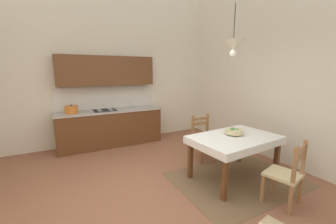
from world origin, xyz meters
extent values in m
cube|color=#935B42|center=(0.00, 0.00, -0.05)|extent=(6.13, 6.28, 0.10)
cube|color=silver|center=(0.00, 2.90, 2.13)|extent=(6.13, 0.12, 4.26)
cube|color=silver|center=(2.83, 0.00, 2.13)|extent=(0.12, 6.28, 4.26)
cube|color=brown|center=(1.43, -0.25, 0.00)|extent=(2.10, 1.60, 0.01)
cube|color=brown|center=(-0.07, 2.53, 0.43)|extent=(2.48, 0.60, 0.86)
cube|color=#ADA8A3|center=(-0.07, 2.52, 0.88)|extent=(2.51, 0.63, 0.04)
cube|color=silver|center=(-0.07, 2.82, 1.18)|extent=(2.48, 0.01, 0.55)
cube|color=brown|center=(-0.07, 2.66, 1.85)|extent=(2.28, 0.34, 0.70)
cube|color=black|center=(-0.07, 2.26, 0.04)|extent=(2.44, 0.02, 0.09)
cylinder|color=silver|center=(0.49, 2.53, 0.90)|extent=(0.34, 0.34, 0.02)
cylinder|color=silver|center=(0.49, 2.67, 1.01)|extent=(0.02, 0.02, 0.22)
cube|color=black|center=(-0.20, 2.53, 0.91)|extent=(0.52, 0.42, 0.01)
cylinder|color=silver|center=(-0.33, 2.43, 0.92)|extent=(0.11, 0.11, 0.01)
cylinder|color=silver|center=(-0.07, 2.43, 0.92)|extent=(0.11, 0.11, 0.01)
cylinder|color=silver|center=(-0.33, 2.63, 0.92)|extent=(0.11, 0.11, 0.01)
cylinder|color=silver|center=(-0.07, 2.63, 0.92)|extent=(0.11, 0.11, 0.01)
cylinder|color=orange|center=(-0.94, 2.51, 0.98)|extent=(0.28, 0.28, 0.15)
cylinder|color=orange|center=(-0.94, 2.51, 1.06)|extent=(0.29, 0.29, 0.02)
sphere|color=black|center=(-0.94, 2.51, 1.08)|extent=(0.04, 0.04, 0.04)
cube|color=brown|center=(1.43, -0.15, 0.74)|extent=(1.47, 1.02, 0.02)
cube|color=brown|center=(0.83, -0.59, 0.36)|extent=(0.08, 0.08, 0.73)
cube|color=brown|center=(2.10, -0.48, 0.36)|extent=(0.08, 0.08, 0.73)
cube|color=brown|center=(0.76, 0.19, 0.36)|extent=(0.08, 0.08, 0.73)
cube|color=brown|center=(2.04, 0.30, 0.36)|extent=(0.08, 0.08, 0.73)
cube|color=white|center=(1.43, -0.15, 0.75)|extent=(1.53, 1.08, 0.00)
cube|color=white|center=(1.47, -0.63, 0.69)|extent=(1.45, 0.13, 0.12)
cube|color=white|center=(1.39, 0.33, 0.69)|extent=(1.45, 0.13, 0.12)
cube|color=white|center=(0.71, -0.21, 0.69)|extent=(0.08, 0.96, 0.12)
cube|color=white|center=(2.16, -0.09, 0.69)|extent=(0.08, 0.96, 0.12)
cube|color=#D1BC89|center=(1.46, 0.72, 0.43)|extent=(0.45, 0.45, 0.04)
cube|color=#996B42|center=(1.63, 0.52, 0.21)|extent=(0.05, 0.05, 0.41)
cube|color=#996B42|center=(1.27, 0.55, 0.21)|extent=(0.05, 0.05, 0.41)
cube|color=#996B42|center=(1.65, 0.88, 0.46)|extent=(0.05, 0.05, 0.93)
cube|color=#996B42|center=(1.29, 0.91, 0.46)|extent=(0.05, 0.05, 0.93)
cube|color=#996B42|center=(1.47, 0.90, 0.84)|extent=(0.32, 0.05, 0.07)
cube|color=#996B42|center=(1.47, 0.90, 0.74)|extent=(0.32, 0.05, 0.07)
cube|color=#D1BC89|center=(1.51, -1.00, 0.43)|extent=(0.51, 0.51, 0.04)
cube|color=#996B42|center=(1.29, -0.87, 0.21)|extent=(0.05, 0.05, 0.41)
cube|color=#996B42|center=(1.64, -0.78, 0.21)|extent=(0.05, 0.05, 0.41)
cube|color=#996B42|center=(1.38, -1.22, 0.46)|extent=(0.05, 0.05, 0.93)
cube|color=#996B42|center=(1.73, -1.13, 0.46)|extent=(0.05, 0.05, 0.93)
cube|color=#996B42|center=(1.55, -1.17, 0.84)|extent=(0.32, 0.10, 0.07)
cube|color=#996B42|center=(1.55, -1.17, 0.74)|extent=(0.32, 0.10, 0.07)
cylinder|color=beige|center=(1.48, -0.07, 0.77)|extent=(0.17, 0.17, 0.02)
cylinder|color=beige|center=(1.48, -0.07, 0.81)|extent=(0.30, 0.30, 0.07)
sphere|color=#4C8E3D|center=(1.43, -0.06, 0.82)|extent=(0.09, 0.09, 0.09)
sphere|color=#4C8E3D|center=(1.54, -0.09, 0.82)|extent=(0.08, 0.08, 0.08)
sphere|color=#4C8E3D|center=(1.48, -0.04, 0.83)|extent=(0.10, 0.10, 0.10)
cylinder|color=black|center=(1.34, -0.08, 2.57)|extent=(0.01, 0.01, 0.57)
cone|color=silver|center=(1.34, -0.08, 2.25)|extent=(0.32, 0.32, 0.14)
sphere|color=white|center=(1.34, -0.08, 2.11)|extent=(0.11, 0.11, 0.11)
camera|label=1|loc=(-1.15, -2.66, 1.83)|focal=22.50mm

